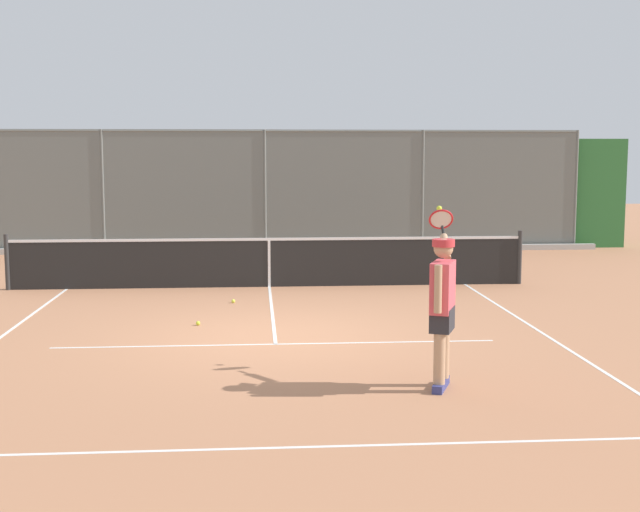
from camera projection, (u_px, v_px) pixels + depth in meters
name	position (u px, v px, depth m)	size (l,w,h in m)	color
ground_plane	(275.00, 336.00, 12.16)	(60.00, 60.00, 0.00)	#B27551
court_line_markings	(276.00, 349.00, 11.32)	(7.84, 9.15, 0.01)	white
fence_backdrop	(265.00, 194.00, 22.93)	(19.81, 1.37, 3.21)	slate
tennis_net	(269.00, 262.00, 16.52)	(10.07, 0.09, 1.07)	#2D2D2D
tennis_player	(442.00, 301.00, 9.34)	(0.50, 1.39, 1.97)	navy
tennis_ball_near_baseline	(198.00, 323.00, 12.88)	(0.07, 0.07, 0.07)	#CCDB33
tennis_ball_near_net	(233.00, 301.00, 14.79)	(0.07, 0.07, 0.07)	#D6E042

